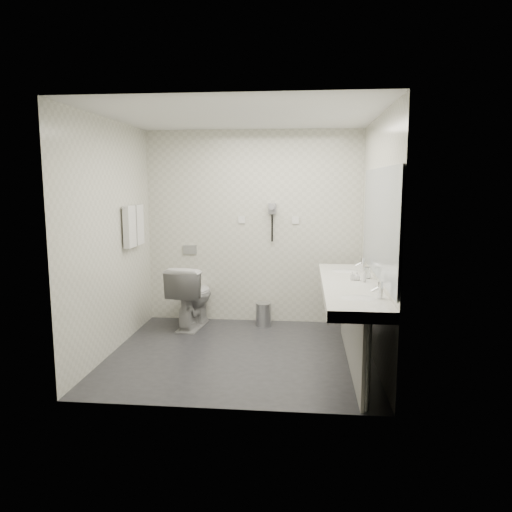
# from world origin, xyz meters

# --- Properties ---
(floor) EXTENTS (2.80, 2.80, 0.00)m
(floor) POSITION_xyz_m (0.00, 0.00, 0.00)
(floor) COLOR #26262A
(floor) RESTS_ON ground
(ceiling) EXTENTS (2.80, 2.80, 0.00)m
(ceiling) POSITION_xyz_m (0.00, 0.00, 2.50)
(ceiling) COLOR silver
(ceiling) RESTS_ON wall_back
(wall_back) EXTENTS (2.80, 0.00, 2.80)m
(wall_back) POSITION_xyz_m (0.00, 1.30, 1.25)
(wall_back) COLOR beige
(wall_back) RESTS_ON floor
(wall_front) EXTENTS (2.80, 0.00, 2.80)m
(wall_front) POSITION_xyz_m (0.00, -1.30, 1.25)
(wall_front) COLOR beige
(wall_front) RESTS_ON floor
(wall_left) EXTENTS (0.00, 2.60, 2.60)m
(wall_left) POSITION_xyz_m (-1.40, 0.00, 1.25)
(wall_left) COLOR beige
(wall_left) RESTS_ON floor
(wall_right) EXTENTS (0.00, 2.60, 2.60)m
(wall_right) POSITION_xyz_m (1.40, 0.00, 1.25)
(wall_right) COLOR beige
(wall_right) RESTS_ON floor
(vanity_counter) EXTENTS (0.55, 2.20, 0.10)m
(vanity_counter) POSITION_xyz_m (1.12, -0.20, 0.80)
(vanity_counter) COLOR silver
(vanity_counter) RESTS_ON floor
(vanity_panel) EXTENTS (0.03, 2.15, 0.75)m
(vanity_panel) POSITION_xyz_m (1.15, -0.20, 0.38)
(vanity_panel) COLOR gray
(vanity_panel) RESTS_ON floor
(vanity_post_near) EXTENTS (0.06, 0.06, 0.75)m
(vanity_post_near) POSITION_xyz_m (1.18, -1.24, 0.38)
(vanity_post_near) COLOR silver
(vanity_post_near) RESTS_ON floor
(vanity_post_far) EXTENTS (0.06, 0.06, 0.75)m
(vanity_post_far) POSITION_xyz_m (1.18, 0.84, 0.38)
(vanity_post_far) COLOR silver
(vanity_post_far) RESTS_ON floor
(mirror) EXTENTS (0.02, 2.20, 1.05)m
(mirror) POSITION_xyz_m (1.39, -0.20, 1.45)
(mirror) COLOR #B2BCC6
(mirror) RESTS_ON wall_right
(basin_near) EXTENTS (0.40, 0.31, 0.05)m
(basin_near) POSITION_xyz_m (1.12, -0.85, 0.83)
(basin_near) COLOR white
(basin_near) RESTS_ON vanity_counter
(basin_far) EXTENTS (0.40, 0.31, 0.05)m
(basin_far) POSITION_xyz_m (1.12, 0.45, 0.83)
(basin_far) COLOR white
(basin_far) RESTS_ON vanity_counter
(faucet_near) EXTENTS (0.04, 0.04, 0.15)m
(faucet_near) POSITION_xyz_m (1.32, -0.85, 0.92)
(faucet_near) COLOR silver
(faucet_near) RESTS_ON vanity_counter
(faucet_far) EXTENTS (0.04, 0.04, 0.15)m
(faucet_far) POSITION_xyz_m (1.32, 0.45, 0.92)
(faucet_far) COLOR silver
(faucet_far) RESTS_ON vanity_counter
(soap_bottle_a) EXTENTS (0.05, 0.05, 0.09)m
(soap_bottle_a) POSITION_xyz_m (1.16, -0.08, 0.90)
(soap_bottle_a) COLOR white
(soap_bottle_a) RESTS_ON vanity_counter
(soap_bottle_b) EXTENTS (0.09, 0.09, 0.09)m
(soap_bottle_b) POSITION_xyz_m (1.20, -0.08, 0.89)
(soap_bottle_b) COLOR white
(soap_bottle_b) RESTS_ON vanity_counter
(soap_bottle_c) EXTENTS (0.05, 0.05, 0.11)m
(soap_bottle_c) POSITION_xyz_m (1.27, -0.15, 0.91)
(soap_bottle_c) COLOR white
(soap_bottle_c) RESTS_ON vanity_counter
(glass_left) EXTENTS (0.09, 0.09, 0.12)m
(glass_left) POSITION_xyz_m (1.32, 0.03, 0.91)
(glass_left) COLOR silver
(glass_left) RESTS_ON vanity_counter
(toilet) EXTENTS (0.54, 0.84, 0.80)m
(toilet) POSITION_xyz_m (-0.75, 0.94, 0.40)
(toilet) COLOR white
(toilet) RESTS_ON floor
(flush_plate) EXTENTS (0.18, 0.02, 0.12)m
(flush_plate) POSITION_xyz_m (-0.85, 1.29, 0.95)
(flush_plate) COLOR #B2B5BA
(flush_plate) RESTS_ON wall_back
(pedal_bin) EXTENTS (0.25, 0.25, 0.28)m
(pedal_bin) POSITION_xyz_m (0.16, 1.07, 0.14)
(pedal_bin) COLOR #B2B5BA
(pedal_bin) RESTS_ON floor
(bin_lid) EXTENTS (0.20, 0.20, 0.02)m
(bin_lid) POSITION_xyz_m (0.16, 1.07, 0.29)
(bin_lid) COLOR #B2B5BA
(bin_lid) RESTS_ON pedal_bin
(towel_rail) EXTENTS (0.02, 0.62, 0.02)m
(towel_rail) POSITION_xyz_m (-1.35, 0.55, 1.55)
(towel_rail) COLOR silver
(towel_rail) RESTS_ON wall_left
(towel_near) EXTENTS (0.07, 0.24, 0.48)m
(towel_near) POSITION_xyz_m (-1.34, 0.41, 1.33)
(towel_near) COLOR silver
(towel_near) RESTS_ON towel_rail
(towel_far) EXTENTS (0.07, 0.24, 0.48)m
(towel_far) POSITION_xyz_m (-1.34, 0.69, 1.33)
(towel_far) COLOR silver
(towel_far) RESTS_ON towel_rail
(dryer_cradle) EXTENTS (0.10, 0.04, 0.14)m
(dryer_cradle) POSITION_xyz_m (0.25, 1.27, 1.50)
(dryer_cradle) COLOR gray
(dryer_cradle) RESTS_ON wall_back
(dryer_barrel) EXTENTS (0.08, 0.14, 0.08)m
(dryer_barrel) POSITION_xyz_m (0.25, 1.20, 1.53)
(dryer_barrel) COLOR gray
(dryer_barrel) RESTS_ON dryer_cradle
(dryer_cord) EXTENTS (0.02, 0.02, 0.35)m
(dryer_cord) POSITION_xyz_m (0.25, 1.26, 1.25)
(dryer_cord) COLOR black
(dryer_cord) RESTS_ON dryer_cradle
(switch_plate_a) EXTENTS (0.09, 0.02, 0.09)m
(switch_plate_a) POSITION_xyz_m (-0.15, 1.29, 1.35)
(switch_plate_a) COLOR white
(switch_plate_a) RESTS_ON wall_back
(switch_plate_b) EXTENTS (0.09, 0.02, 0.09)m
(switch_plate_b) POSITION_xyz_m (0.55, 1.29, 1.35)
(switch_plate_b) COLOR white
(switch_plate_b) RESTS_ON wall_back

